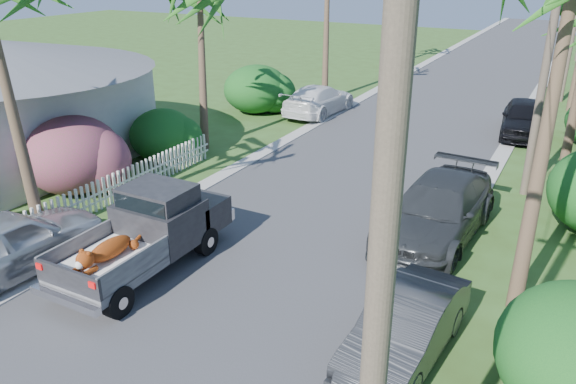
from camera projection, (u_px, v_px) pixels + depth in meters
The scene contains 17 objects.
ground at pixel (125, 369), 10.85m from camera, with size 120.00×120.00×0.00m, color #36501E.
road at pixel (445, 101), 31.13m from camera, with size 8.00×100.00×0.02m, color #38383A.
curb_left at pixel (372, 92), 33.01m from camera, with size 0.60×100.00×0.06m, color #A5A39E.
curb_right at pixel (528, 110), 29.23m from camera, with size 0.60×100.00×0.06m, color #A5A39E.
pickup_truck at pixel (153, 228), 14.24m from camera, with size 1.98×5.12×2.06m.
parked_car_rn at pixel (406, 328), 10.97m from camera, with size 1.40×4.01×1.32m, color #27292C.
parked_car_rm at pixel (437, 210), 15.71m from camera, with size 2.29×5.64×1.64m, color #2E3133.
parked_car_rf at pixel (524, 118), 24.83m from camera, with size 1.87×4.65×1.58m, color black.
parked_car_ln at pixel (9, 244), 13.85m from camera, with size 1.95×4.86×1.65m, color #B8BBC0.
parked_car_lf at pixel (319, 100), 28.29m from camera, with size 2.05×5.04×1.46m, color white.
shrub_l_b at pixel (73, 155), 18.64m from camera, with size 3.00×3.30×2.60m, color #BE1B73.
shrub_l_c at pixel (162, 135), 21.83m from camera, with size 2.40×2.64×2.00m, color #14461A.
shrub_l_d at pixel (256, 89), 28.50m from camera, with size 3.20×3.52×2.40m, color #14461A.
picket_fence at pixel (105, 192), 17.75m from camera, with size 0.10×11.00×1.00m, color white.
utility_pole_a at pixel (380, 293), 4.99m from camera, with size 1.60×0.26×9.00m.
utility_pole_b at pixel (548, 55), 17.16m from camera, with size 1.60×0.26×9.00m.
utility_pole_c at pixel (576, 15), 29.33m from camera, with size 1.60×0.26×9.00m.
Camera 1 is at (6.91, -6.13, 7.36)m, focal length 35.00 mm.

